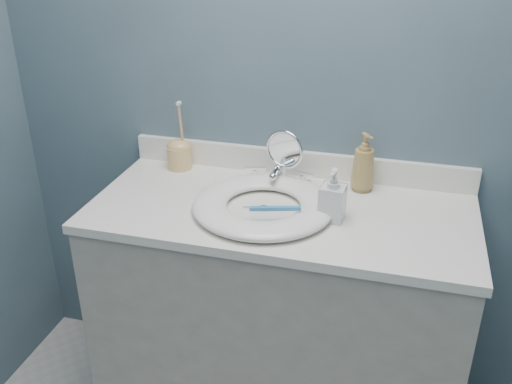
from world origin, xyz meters
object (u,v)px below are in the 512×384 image
(makeup_mirror, at_px, (284,156))
(toothbrush_holder, at_px, (179,153))
(soap_bottle_amber, at_px, (364,162))
(soap_bottle_clear, at_px, (333,195))

(makeup_mirror, xyz_separation_m, toothbrush_holder, (-0.40, 0.05, -0.05))
(soap_bottle_amber, distance_m, soap_bottle_clear, 0.24)
(makeup_mirror, height_order, toothbrush_holder, toothbrush_holder)
(makeup_mirror, distance_m, toothbrush_holder, 0.41)
(makeup_mirror, bearing_deg, soap_bottle_clear, -30.64)
(soap_bottle_clear, bearing_deg, soap_bottle_amber, 78.59)
(toothbrush_holder, bearing_deg, makeup_mirror, -6.82)
(makeup_mirror, bearing_deg, soap_bottle_amber, 22.54)
(soap_bottle_amber, relative_size, toothbrush_holder, 0.79)
(makeup_mirror, distance_m, soap_bottle_clear, 0.27)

